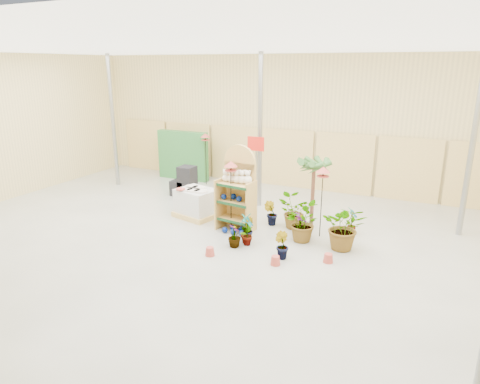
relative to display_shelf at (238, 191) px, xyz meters
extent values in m
cube|color=gray|center=(-0.24, -1.53, -1.06)|extent=(15.00, 12.00, 0.10)
cube|color=white|center=(-0.24, -1.53, 3.54)|extent=(15.00, 12.00, 0.10)
cube|color=tan|center=(-0.24, 4.52, 1.24)|extent=(15.00, 0.10, 4.50)
cylinder|color=gray|center=(-5.74, 1.97, 1.24)|extent=(0.14, 0.14, 4.50)
cylinder|color=gray|center=(5.26, 1.97, 1.24)|extent=(0.14, 0.14, 4.50)
cylinder|color=gray|center=(-0.24, 1.97, 1.24)|extent=(0.14, 0.14, 4.50)
cube|color=tan|center=(-6.24, 4.39, -0.01)|extent=(1.90, 0.06, 2.00)
cube|color=tan|center=(-4.24, 4.39, -0.01)|extent=(1.90, 0.06, 2.00)
cube|color=tan|center=(-2.24, 4.39, -0.01)|extent=(1.90, 0.06, 2.00)
cube|color=tan|center=(-0.24, 4.39, -0.01)|extent=(1.90, 0.06, 2.00)
cube|color=tan|center=(1.76, 4.39, -0.01)|extent=(1.90, 0.06, 2.00)
cube|color=tan|center=(3.76, 4.39, -0.01)|extent=(1.90, 0.06, 2.00)
cube|color=#B88E45|center=(0.00, 0.10, -0.14)|extent=(0.93, 0.20, 1.74)
cylinder|color=#B88E45|center=(0.00, 0.10, 0.74)|extent=(0.93, 0.20, 0.92)
cube|color=#B88E45|center=(0.00, -0.16, -0.70)|extent=(0.94, 0.62, 0.04)
cube|color=#0F3819|center=(0.00, -0.42, -0.70)|extent=(0.88, 0.15, 0.06)
cube|color=#B88E45|center=(0.00, -0.16, -0.24)|extent=(0.94, 0.62, 0.04)
cube|color=#0F3819|center=(0.00, -0.42, -0.24)|extent=(0.88, 0.15, 0.06)
cube|color=#B88E45|center=(0.00, -0.16, 0.22)|extent=(0.94, 0.62, 0.04)
cube|color=#0F3819|center=(0.00, -0.42, 0.22)|extent=(0.88, 0.15, 0.06)
cube|color=#B88E45|center=(-0.44, -0.16, -0.34)|extent=(0.11, 0.51, 1.33)
cube|color=#B88E45|center=(0.44, -0.16, -0.34)|extent=(0.11, 0.51, 1.33)
sphere|color=white|center=(-0.31, -0.10, 0.34)|extent=(0.18, 0.18, 0.18)
sphere|color=white|center=(-0.31, -0.10, 0.49)|extent=(0.14, 0.14, 0.14)
sphere|color=white|center=(-0.15, -0.10, 0.34)|extent=(0.19, 0.19, 0.19)
sphere|color=white|center=(-0.15, -0.10, 0.50)|extent=(0.14, 0.14, 0.14)
sphere|color=white|center=(0.00, -0.10, 0.35)|extent=(0.21, 0.21, 0.21)
sphere|color=white|center=(0.00, -0.10, 0.51)|extent=(0.14, 0.14, 0.14)
sphere|color=white|center=(0.15, -0.10, 0.35)|extent=(0.22, 0.22, 0.22)
sphere|color=white|center=(0.15, -0.10, 0.52)|extent=(0.14, 0.14, 0.14)
sphere|color=white|center=(0.31, -0.10, 0.36)|extent=(0.23, 0.23, 0.23)
sphere|color=white|center=(0.31, -0.10, 0.53)|extent=(0.14, 0.14, 0.14)
sphere|color=navy|center=(-0.33, -0.19, -0.14)|extent=(0.15, 0.15, 0.15)
sphere|color=navy|center=(-0.11, -0.06, -0.14)|extent=(0.15, 0.15, 0.15)
sphere|color=navy|center=(0.11, -0.19, -0.14)|extent=(0.15, 0.15, 0.15)
sphere|color=navy|center=(0.33, -0.06, -0.14)|extent=(0.15, 0.15, 0.15)
sphere|color=navy|center=(-0.15, -0.49, -0.93)|extent=(0.15, 0.15, 0.15)
sphere|color=navy|center=(-0.03, -0.25, -0.93)|extent=(0.15, 0.15, 0.15)
sphere|color=navy|center=(0.09, -0.49, -0.93)|extent=(0.15, 0.15, 0.15)
sphere|color=navy|center=(0.21, -0.25, -0.93)|extent=(0.15, 0.15, 0.15)
sphere|color=navy|center=(0.33, -0.49, -0.93)|extent=(0.15, 0.15, 0.15)
cube|color=tan|center=(-1.44, 0.28, -0.94)|extent=(1.32, 1.19, 0.14)
cube|color=silver|center=(-1.44, 0.28, -0.54)|extent=(1.21, 1.07, 0.66)
cylinder|color=beige|center=(-1.68, 0.14, -0.19)|extent=(0.38, 0.38, 0.04)
cylinder|color=beige|center=(-1.44, 0.14, -0.19)|extent=(0.38, 0.38, 0.04)
cylinder|color=beige|center=(-1.21, 0.14, -0.19)|extent=(0.38, 0.38, 0.04)
cylinder|color=beige|center=(-1.68, 0.42, -0.19)|extent=(0.38, 0.38, 0.04)
cylinder|color=beige|center=(-1.44, 0.42, -0.19)|extent=(0.38, 0.38, 0.04)
cube|color=black|center=(-2.72, 1.83, -0.76)|extent=(0.50, 0.50, 0.50)
cube|color=black|center=(-2.72, 1.83, -0.26)|extent=(0.50, 0.50, 0.50)
cube|color=black|center=(-3.02, 1.83, -0.76)|extent=(0.50, 0.50, 0.50)
cube|color=#2C6E31|center=(-4.04, 3.67, -0.11)|extent=(2.00, 0.30, 1.80)
cylinder|color=gray|center=(-0.14, 1.47, 0.09)|extent=(0.05, 0.05, 2.20)
cube|color=red|center=(-0.14, 1.43, 0.99)|extent=(0.50, 0.03, 0.40)
cylinder|color=black|center=(-0.10, -0.23, -0.21)|extent=(0.02, 0.02, 1.60)
cylinder|color=#B24137|center=(-0.10, -0.23, 0.59)|extent=(0.30, 0.30, 0.02)
cone|color=#B24137|center=(-0.10, -0.23, 0.76)|extent=(0.34, 0.34, 0.14)
cylinder|color=black|center=(2.10, 0.33, -0.23)|extent=(0.02, 0.02, 1.56)
cylinder|color=#B24137|center=(2.10, 0.33, 0.55)|extent=(0.30, 0.30, 0.02)
cone|color=#B24137|center=(2.10, 0.33, 0.72)|extent=(0.34, 0.34, 0.14)
cylinder|color=black|center=(-2.87, 3.34, -0.20)|extent=(0.02, 0.02, 1.61)
cylinder|color=#B24137|center=(-2.87, 3.34, 0.61)|extent=(0.30, 0.30, 0.02)
cone|color=#B24137|center=(-2.87, 3.34, 0.78)|extent=(0.34, 0.34, 0.14)
cylinder|color=brown|center=(1.67, 1.07, -0.23)|extent=(0.10, 0.10, 1.56)
imported|color=#335F27|center=(0.59, -0.83, -0.62)|extent=(0.34, 0.45, 0.77)
imported|color=#335F27|center=(0.57, -0.68, -0.71)|extent=(0.36, 0.39, 0.59)
imported|color=#335F27|center=(1.75, -0.12, -0.53)|extent=(1.00, 1.07, 0.96)
imported|color=#335F27|center=(1.74, -0.18, -0.65)|extent=(0.48, 0.48, 0.72)
imported|color=#335F27|center=(2.78, 0.85, -0.65)|extent=(0.27, 0.39, 0.71)
imported|color=#335F27|center=(0.69, 0.57, -0.68)|extent=(0.38, 0.32, 0.65)
imported|color=#335F27|center=(1.29, 0.58, -0.56)|extent=(0.86, 0.76, 0.90)
imported|color=#335F27|center=(0.45, -1.16, -0.73)|extent=(0.44, 0.44, 0.55)
imported|color=#335F27|center=(0.68, -0.95, -0.62)|extent=(0.34, 0.45, 0.78)
imported|color=#335F27|center=(1.66, -1.27, -0.70)|extent=(0.43, 0.40, 0.61)
imported|color=#335F27|center=(2.81, -0.19, -0.46)|extent=(1.08, 0.96, 1.10)
camera|label=1|loc=(4.56, -9.54, 3.13)|focal=32.00mm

